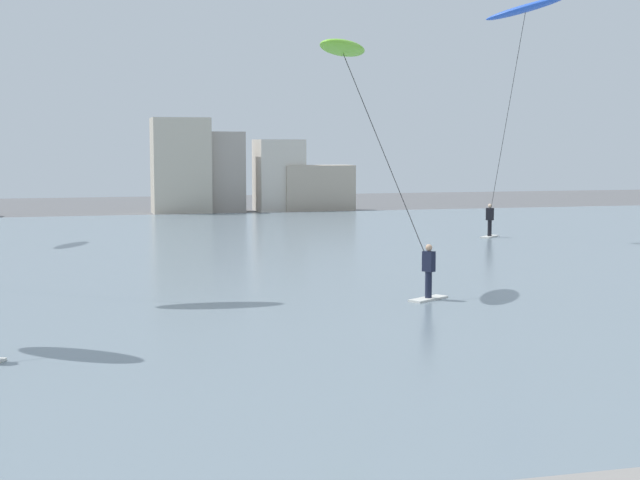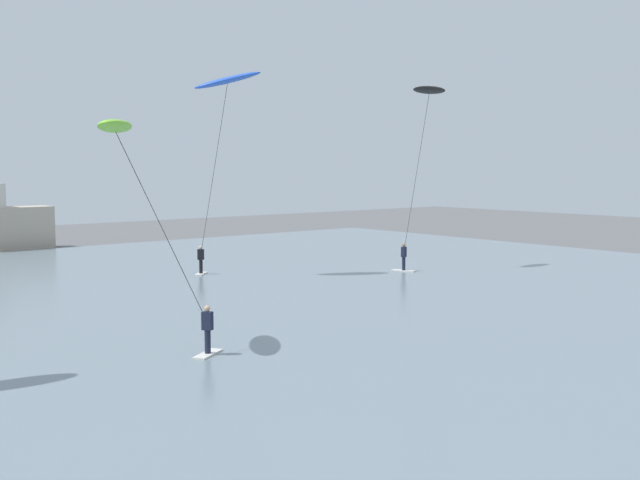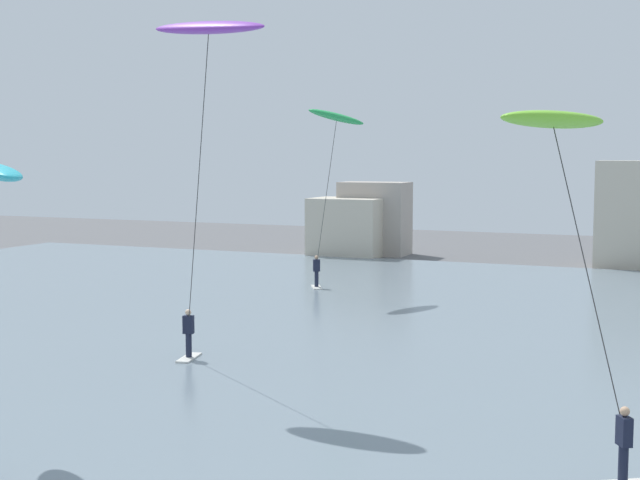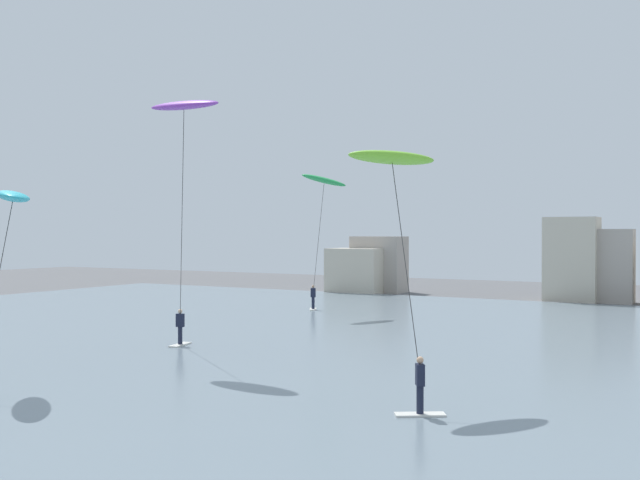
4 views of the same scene
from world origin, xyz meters
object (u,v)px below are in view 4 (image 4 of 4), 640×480
at_px(kitesurfer_lime, 395,178).
at_px(kitesurfer_purple, 184,123).
at_px(kitesurfer_cyan, 10,210).
at_px(kitesurfer_green, 323,192).

height_order(kitesurfer_lime, kitesurfer_purple, kitesurfer_purple).
xyz_separation_m(kitesurfer_cyan, kitesurfer_purple, (1.44, 7.11, 3.77)).
distance_m(kitesurfer_cyan, kitesurfer_lime, 12.85).
distance_m(kitesurfer_lime, kitesurfer_purple, 10.84).
bearing_deg(kitesurfer_lime, kitesurfer_purple, 169.19).
relative_size(kitesurfer_green, kitesurfer_cyan, 1.34).
height_order(kitesurfer_cyan, kitesurfer_purple, kitesurfer_purple).
bearing_deg(kitesurfer_green, kitesurfer_lime, -54.99).
relative_size(kitesurfer_green, kitesurfer_purple, 0.84).
bearing_deg(kitesurfer_green, kitesurfer_cyan, -86.26).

